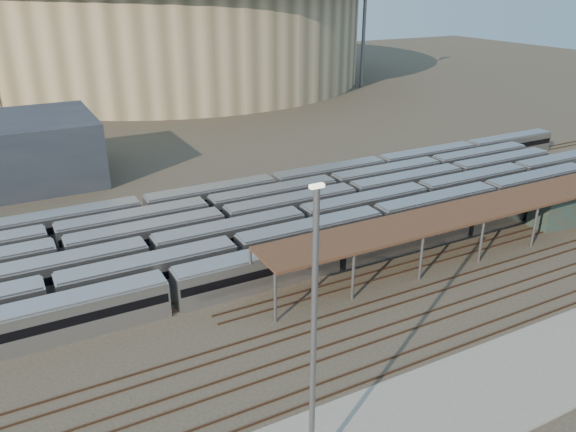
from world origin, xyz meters
The scene contains 9 objects.
ground centered at (0.00, 0.00, 0.00)m, with size 420.00×420.00×0.00m, color #383026.
apron centered at (-5.00, -15.00, 0.10)m, with size 50.00×9.00×0.20m, color gray.
subway_trains centered at (-1.10, 18.50, 1.80)m, with size 125.00×23.90×3.60m.
inspection_shed centered at (22.00, 4.00, 4.98)m, with size 60.30×6.00×5.30m.
empty_tracks centered at (0.00, -5.00, 0.09)m, with size 170.00×9.62×0.18m.
stadium centered at (25.00, 140.00, 16.47)m, with size 124.00×124.00×32.50m.
floodlight_2 centered at (70.00, 100.00, 20.65)m, with size 4.00×1.00×38.40m.
floodlight_3 centered at (-10.00, 160.00, 20.65)m, with size 4.00×1.00×38.40m.
yard_light_pole centered at (-13.78, -15.32, 10.11)m, with size 0.80×0.36×19.66m.
Camera 1 is at (-27.71, -38.52, 29.54)m, focal length 35.00 mm.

